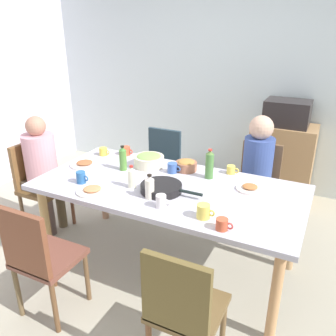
{
  "coord_description": "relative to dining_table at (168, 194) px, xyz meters",
  "views": [
    {
      "loc": [
        1.11,
        -2.27,
        1.97
      ],
      "look_at": [
        0.0,
        0.0,
        0.92
      ],
      "focal_mm": 37.51,
      "sensor_mm": 36.0,
      "label": 1
    }
  ],
  "objects": [
    {
      "name": "cup_4",
      "position": [
        -0.08,
        0.25,
        0.12
      ],
      "size": [
        0.12,
        0.08,
        0.09
      ],
      "color": "#3C5FA6",
      "rests_on": "dining_table"
    },
    {
      "name": "person_1",
      "position": [
        -1.35,
        0.0,
        0.01
      ],
      "size": [
        0.3,
        0.3,
        1.18
      ],
      "color": "brown",
      "rests_on": "ground_plane"
    },
    {
      "name": "chair_2",
      "position": [
        -0.53,
        0.89,
        -0.18
      ],
      "size": [
        0.4,
        0.4,
        0.9
      ],
      "color": "#2E4047",
      "rests_on": "ground_plane"
    },
    {
      "name": "plate_0",
      "position": [
        0.6,
        0.21,
        0.09
      ],
      "size": [
        0.21,
        0.21,
        0.04
      ],
      "color": "silver",
      "rests_on": "dining_table"
    },
    {
      "name": "cup_1",
      "position": [
        0.59,
        -0.43,
        0.11
      ],
      "size": [
        0.11,
        0.08,
        0.07
      ],
      "color": "#C95133",
      "rests_on": "dining_table"
    },
    {
      "name": "bottle_2",
      "position": [
        -0.02,
        -0.25,
        0.16
      ],
      "size": [
        0.07,
        0.07,
        0.19
      ],
      "color": "silver",
      "rests_on": "dining_table"
    },
    {
      "name": "wall_back",
      "position": [
        0.0,
        2.04,
        0.61
      ],
      "size": [
        5.58,
        0.12,
        2.6
      ],
      "primitive_type": "cube",
      "color": "silver",
      "rests_on": "ground_plane"
    },
    {
      "name": "chair_1",
      "position": [
        -1.44,
        0.0,
        -0.18
      ],
      "size": [
        0.4,
        0.4,
        0.9
      ],
      "color": "brown",
      "rests_on": "ground_plane"
    },
    {
      "name": "chair_0",
      "position": [
        -0.53,
        -0.89,
        -0.18
      ],
      "size": [
        0.4,
        0.4,
        0.9
      ],
      "color": "brown",
      "rests_on": "ground_plane"
    },
    {
      "name": "side_cabinet",
      "position": [
        0.62,
        1.74,
        -0.24
      ],
      "size": [
        0.7,
        0.44,
        0.9
      ],
      "primitive_type": "cube",
      "color": "#A47A4E",
      "rests_on": "ground_plane"
    },
    {
      "name": "bowl_1",
      "position": [
        0.01,
        0.35,
        0.12
      ],
      "size": [
        0.19,
        0.19,
        0.1
      ],
      "color": "#9E6145",
      "rests_on": "dining_table"
    },
    {
      "name": "cup_2",
      "position": [
        0.43,
        -0.35,
        0.12
      ],
      "size": [
        0.13,
        0.09,
        0.1
      ],
      "color": "#E7CF54",
      "rests_on": "dining_table"
    },
    {
      "name": "chair_4",
      "position": [
        0.53,
        -0.89,
        -0.18
      ],
      "size": [
        0.4,
        0.4,
        0.9
      ],
      "color": "brown",
      "rests_on": "ground_plane"
    },
    {
      "name": "serving_pan",
      "position": [
        0.0,
        -0.12,
        0.1
      ],
      "size": [
        0.5,
        0.32,
        0.06
      ],
      "color": "black",
      "rests_on": "dining_table"
    },
    {
      "name": "plate_2",
      "position": [
        -0.87,
        0.05,
        0.09
      ],
      "size": [
        0.26,
        0.26,
        0.04
      ],
      "color": "white",
      "rests_on": "dining_table"
    },
    {
      "name": "plate_1",
      "position": [
        -0.47,
        -0.36,
        0.09
      ],
      "size": [
        0.25,
        0.25,
        0.04
      ],
      "color": "white",
      "rests_on": "dining_table"
    },
    {
      "name": "cup_5",
      "position": [
        0.38,
        0.45,
        0.11
      ],
      "size": [
        0.11,
        0.07,
        0.07
      ],
      "color": "#EACB4F",
      "rests_on": "dining_table"
    },
    {
      "name": "bottle_0",
      "position": [
        -0.24,
        -0.16,
        0.16
      ],
      "size": [
        0.06,
        0.06,
        0.18
      ],
      "color": "#EAEAC6",
      "rests_on": "dining_table"
    },
    {
      "name": "ground_plane",
      "position": [
        0.0,
        0.0,
        -0.69
      ],
      "size": [
        6.4,
        6.4,
        0.0
      ],
      "primitive_type": "plane",
      "color": "#A6A08B"
    },
    {
      "name": "bowl_0",
      "position": [
        -0.33,
        0.29,
        0.13
      ],
      "size": [
        0.27,
        0.27,
        0.12
      ],
      "color": "beige",
      "rests_on": "dining_table"
    },
    {
      "name": "dining_table",
      "position": [
        0.0,
        0.0,
        0.0
      ],
      "size": [
        2.12,
        1.03,
        0.77
      ],
      "color": "#BBB7C8",
      "rests_on": "ground_plane"
    },
    {
      "name": "bottle_1",
      "position": [
        0.24,
        0.28,
        0.19
      ],
      "size": [
        0.07,
        0.07,
        0.25
      ],
      "color": "#487B39",
      "rests_on": "dining_table"
    },
    {
      "name": "cup_6",
      "position": [
        0.12,
        -0.34,
        0.12
      ],
      "size": [
        0.11,
        0.07,
        0.09
      ],
      "color": "white",
      "rests_on": "dining_table"
    },
    {
      "name": "bottle_3",
      "position": [
        -0.49,
        0.11,
        0.18
      ],
      "size": [
        0.06,
        0.06,
        0.22
      ],
      "color": "#508536",
      "rests_on": "dining_table"
    },
    {
      "name": "cup_7",
      "position": [
        -0.87,
        0.34,
        0.11
      ],
      "size": [
        0.11,
        0.08,
        0.08
      ],
      "color": "yellow",
      "rests_on": "dining_table"
    },
    {
      "name": "cup_0",
      "position": [
        -0.65,
        -0.26,
        0.12
      ],
      "size": [
        0.11,
        0.07,
        0.1
      ],
      "color": "#2960A0",
      "rests_on": "dining_table"
    },
    {
      "name": "chair_3",
      "position": [
        0.53,
        0.89,
        -0.18
      ],
      "size": [
        0.4,
        0.4,
        0.9
      ],
      "color": "brown",
      "rests_on": "ground_plane"
    },
    {
      "name": "microwave",
      "position": [
        0.62,
        1.74,
        0.35
      ],
      "size": [
        0.48,
        0.36,
        0.28
      ],
      "primitive_type": "cube",
      "color": "#272222",
      "rests_on": "side_cabinet"
    },
    {
      "name": "person_3",
      "position": [
        0.53,
        0.8,
        0.03
      ],
      "size": [
        0.3,
        0.3,
        1.21
      ],
      "color": "#2C3049",
      "rests_on": "ground_plane"
    },
    {
      "name": "cup_3",
      "position": [
        -0.67,
        0.44,
        0.12
      ],
      "size": [
        0.12,
        0.09,
        0.08
      ],
      "color": "#C25333",
      "rests_on": "dining_table"
    }
  ]
}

